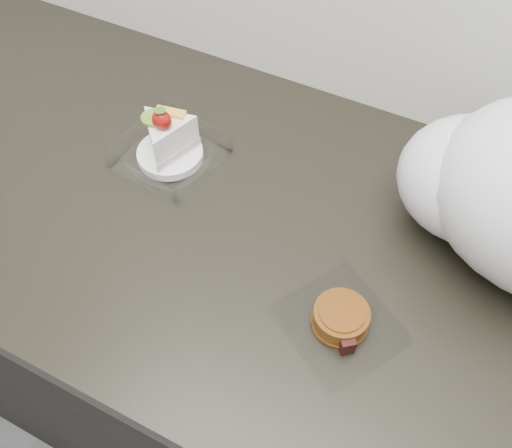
{
  "coord_description": "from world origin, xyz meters",
  "views": [
    {
      "loc": [
        0.18,
        1.24,
        1.55
      ],
      "look_at": [
        -0.03,
        1.66,
        0.94
      ],
      "focal_mm": 40.0,
      "sensor_mm": 36.0,
      "label": 1
    }
  ],
  "objects": [
    {
      "name": "cake_tray",
      "position": [
        -0.23,
        1.74,
        0.93
      ],
      "size": [
        0.16,
        0.16,
        0.11
      ],
      "rotation": [
        0.0,
        0.0,
        -0.14
      ],
      "color": "white",
      "rests_on": "counter"
    },
    {
      "name": "mooncake_wrap",
      "position": [
        0.12,
        1.59,
        0.91
      ],
      "size": [
        0.19,
        0.19,
        0.03
      ],
      "rotation": [
        0.0,
        0.0,
        -0.37
      ],
      "color": "white",
      "rests_on": "counter"
    },
    {
      "name": "counter",
      "position": [
        0.0,
        1.69,
        0.45
      ],
      "size": [
        2.04,
        0.64,
        0.9
      ],
      "color": "black",
      "rests_on": "ground"
    }
  ]
}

